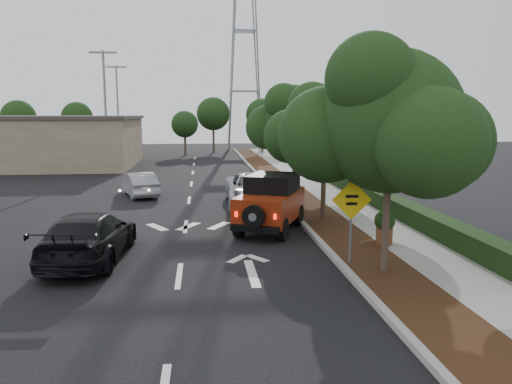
{
  "coord_description": "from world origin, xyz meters",
  "views": [
    {
      "loc": [
        0.66,
        -13.23,
        4.39
      ],
      "look_at": [
        2.44,
        3.0,
        1.8
      ],
      "focal_mm": 35.0,
      "sensor_mm": 36.0,
      "label": 1
    }
  ],
  "objects": [
    {
      "name": "curb",
      "position": [
        4.6,
        12.0,
        0.07
      ],
      "size": [
        0.2,
        70.0,
        0.15
      ],
      "primitive_type": "cube",
      "color": "#9E9B93",
      "rests_on": "ground"
    },
    {
      "name": "speed_hump_sign",
      "position": [
        4.85,
        0.23,
        1.67
      ],
      "size": [
        1.13,
        0.12,
        2.41
      ],
      "rotation": [
        0.0,
        0.0,
        -0.06
      ],
      "color": "slate",
      "rests_on": "ground"
    },
    {
      "name": "sidewalk",
      "position": [
        7.5,
        12.0,
        0.06
      ],
      "size": [
        2.0,
        70.0,
        0.12
      ],
      "primitive_type": "cube",
      "color": "gray",
      "rests_on": "ground"
    },
    {
      "name": "silver_suv_ahead",
      "position": [
        3.12,
        10.17,
        0.77
      ],
      "size": [
        2.57,
        5.54,
        1.54
      ],
      "primitive_type": "imported",
      "rotation": [
        0.0,
        0.0,
        -0.0
      ],
      "color": "#B7B9C0",
      "rests_on": "ground"
    },
    {
      "name": "parked_suv",
      "position": [
        -7.25,
        25.84,
        0.67
      ],
      "size": [
        4.11,
        2.1,
        1.34
      ],
      "primitive_type": "imported",
      "rotation": [
        0.0,
        0.0,
        1.71
      ],
      "color": "#AAABB2",
      "rests_on": "ground"
    },
    {
      "name": "light_pole_b",
      "position": [
        -7.5,
        38.0,
        0.0
      ],
      "size": [
        2.0,
        0.22,
        9.0
      ],
      "primitive_type": null,
      "color": "slate",
      "rests_on": "ground"
    },
    {
      "name": "black_suv_oncoming",
      "position": [
        -2.73,
        1.76,
        0.74
      ],
      "size": [
        2.37,
        5.19,
        1.47
      ],
      "primitive_type": "imported",
      "rotation": [
        0.0,
        0.0,
        3.08
      ],
      "color": "black",
      "rests_on": "ground"
    },
    {
      "name": "hedge",
      "position": [
        8.9,
        12.0,
        0.4
      ],
      "size": [
        0.8,
        70.0,
        0.8
      ],
      "primitive_type": "cube",
      "color": "black",
      "rests_on": "ground"
    },
    {
      "name": "street_tree_mid",
      "position": [
        5.6,
        6.5,
        0.0
      ],
      "size": [
        3.2,
        3.2,
        5.32
      ],
      "primitive_type": null,
      "color": "black",
      "rests_on": "ground"
    },
    {
      "name": "red_jeep",
      "position": [
        3.28,
        5.14,
        1.07
      ],
      "size": [
        3.19,
        4.32,
        2.11
      ],
      "rotation": [
        0.0,
        0.0,
        -0.41
      ],
      "color": "black",
      "rests_on": "ground"
    },
    {
      "name": "street_tree_far",
      "position": [
        5.6,
        13.0,
        0.0
      ],
      "size": [
        3.4,
        3.4,
        5.62
      ],
      "primitive_type": null,
      "color": "black",
      "rests_on": "ground"
    },
    {
      "name": "light_pole_a",
      "position": [
        -6.5,
        26.0,
        0.0
      ],
      "size": [
        2.0,
        0.22,
        9.0
      ],
      "primitive_type": null,
      "color": "slate",
      "rests_on": "ground"
    },
    {
      "name": "planting_strip",
      "position": [
        5.6,
        12.0,
        0.06
      ],
      "size": [
        1.8,
        70.0,
        0.12
      ],
      "primitive_type": "cube",
      "color": "black",
      "rests_on": "ground"
    },
    {
      "name": "ground",
      "position": [
        0.0,
        0.0,
        0.0
      ],
      "size": [
        120.0,
        120.0,
        0.0
      ],
      "primitive_type": "plane",
      "color": "black",
      "rests_on": "ground"
    },
    {
      "name": "silver_sedan_oncoming",
      "position": [
        -2.64,
        13.61,
        0.64
      ],
      "size": [
        2.47,
        4.12,
        1.28
      ],
      "primitive_type": "imported",
      "rotation": [
        0.0,
        0.0,
        3.45
      ],
      "color": "#9A9BA1",
      "rests_on": "ground"
    },
    {
      "name": "terracotta_planter",
      "position": [
        6.6,
        2.19,
        0.8
      ],
      "size": [
        0.68,
        0.68,
        1.19
      ],
      "rotation": [
        0.0,
        0.0,
        0.05
      ],
      "color": "brown",
      "rests_on": "ground"
    },
    {
      "name": "street_tree_near",
      "position": [
        5.6,
        -0.5,
        0.0
      ],
      "size": [
        3.8,
        3.8,
        5.92
      ],
      "primitive_type": null,
      "color": "black",
      "rests_on": "ground"
    },
    {
      "name": "transmission_tower",
      "position": [
        6.0,
        48.0,
        0.0
      ],
      "size": [
        7.0,
        4.0,
        28.0
      ],
      "primitive_type": null,
      "color": "slate",
      "rests_on": "ground"
    }
  ]
}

